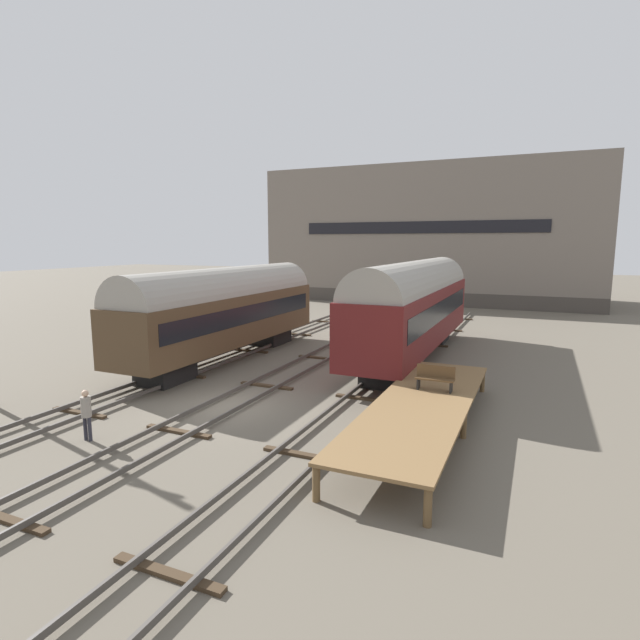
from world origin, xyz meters
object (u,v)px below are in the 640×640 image
at_px(train_car_maroon, 414,304).
at_px(person_worker, 86,410).
at_px(bench, 435,377).
at_px(train_car_brown, 225,308).

relative_size(train_car_maroon, person_worker, 9.78).
bearing_deg(train_car_maroon, bench, -71.88).
relative_size(bench, person_worker, 0.82).
relative_size(train_car_brown, person_worker, 8.89).
bearing_deg(bench, person_worker, -145.59).
distance_m(train_car_maroon, person_worker, 17.45).
xyz_separation_m(train_car_brown, bench, (12.37, -4.68, -1.34)).
bearing_deg(bench, train_car_maroon, 108.12).
height_order(train_car_brown, person_worker, train_car_brown).
bearing_deg(train_car_brown, train_car_maroon, 24.96).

